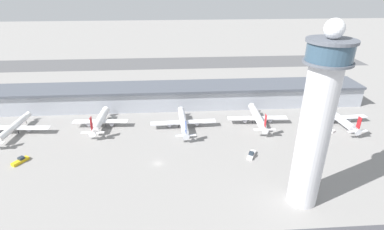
{
  "coord_description": "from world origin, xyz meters",
  "views": [
    {
      "loc": [
        8.15,
        -121.45,
        82.65
      ],
      "look_at": [
        18.49,
        27.59,
        12.24
      ],
      "focal_mm": 28.0,
      "sensor_mm": 36.0,
      "label": 1
    }
  ],
  "objects_px": {
    "airplane_gate_delta": "(258,118)",
    "service_truck_baggage": "(327,129)",
    "control_tower": "(316,122)",
    "airplane_gate_alpha": "(13,128)",
    "airplane_gate_echo": "(338,118)",
    "airplane_gate_bravo": "(100,121)",
    "service_truck_catering": "(20,161)",
    "service_truck_fuel": "(251,155)",
    "airplane_gate_charlie": "(183,122)"
  },
  "relations": [
    {
      "from": "airplane_gate_delta",
      "to": "service_truck_baggage",
      "type": "height_order",
      "value": "airplane_gate_delta"
    },
    {
      "from": "control_tower",
      "to": "airplane_gate_alpha",
      "type": "bearing_deg",
      "value": 155.23
    },
    {
      "from": "airplane_gate_echo",
      "to": "control_tower",
      "type": "bearing_deg",
      "value": -126.93
    },
    {
      "from": "airplane_gate_alpha",
      "to": "service_truck_baggage",
      "type": "relative_size",
      "value": 4.99
    },
    {
      "from": "control_tower",
      "to": "airplane_gate_delta",
      "type": "relative_size",
      "value": 1.94
    },
    {
      "from": "airplane_gate_bravo",
      "to": "airplane_gate_delta",
      "type": "bearing_deg",
      "value": -1.35
    },
    {
      "from": "service_truck_catering",
      "to": "airplane_gate_echo",
      "type": "bearing_deg",
      "value": 9.73
    },
    {
      "from": "control_tower",
      "to": "service_truck_fuel",
      "type": "distance_m",
      "value": 49.16
    },
    {
      "from": "control_tower",
      "to": "airplane_gate_bravo",
      "type": "distance_m",
      "value": 121.17
    },
    {
      "from": "airplane_gate_charlie",
      "to": "service_truck_catering",
      "type": "height_order",
      "value": "airplane_gate_charlie"
    },
    {
      "from": "airplane_gate_delta",
      "to": "service_truck_catering",
      "type": "xyz_separation_m",
      "value": [
        -125.35,
        -32.51,
        -3.47
      ]
    },
    {
      "from": "airplane_gate_echo",
      "to": "service_truck_fuel",
      "type": "relative_size",
      "value": 4.72
    },
    {
      "from": "airplane_gate_echo",
      "to": "service_truck_catering",
      "type": "relative_size",
      "value": 4.73
    },
    {
      "from": "airplane_gate_charlie",
      "to": "service_truck_catering",
      "type": "distance_m",
      "value": 85.88
    },
    {
      "from": "airplane_gate_delta",
      "to": "service_truck_fuel",
      "type": "relative_size",
      "value": 4.4
    },
    {
      "from": "service_truck_fuel",
      "to": "airplane_gate_charlie",
      "type": "bearing_deg",
      "value": 134.99
    },
    {
      "from": "airplane_gate_charlie",
      "to": "airplane_gate_delta",
      "type": "bearing_deg",
      "value": 2.81
    },
    {
      "from": "control_tower",
      "to": "airplane_gate_delta",
      "type": "xyz_separation_m",
      "value": [
        0.41,
        67.85,
        -31.04
      ]
    },
    {
      "from": "service_truck_fuel",
      "to": "service_truck_catering",
      "type": "bearing_deg",
      "value": 178.78
    },
    {
      "from": "airplane_gate_echo",
      "to": "service_truck_fuel",
      "type": "distance_m",
      "value": 68.98
    },
    {
      "from": "airplane_gate_charlie",
      "to": "airplane_gate_delta",
      "type": "relative_size",
      "value": 1.06
    },
    {
      "from": "airplane_gate_alpha",
      "to": "service_truck_baggage",
      "type": "height_order",
      "value": "airplane_gate_alpha"
    },
    {
      "from": "airplane_gate_delta",
      "to": "service_truck_baggage",
      "type": "relative_size",
      "value": 4.44
    },
    {
      "from": "airplane_gate_echo",
      "to": "airplane_gate_charlie",
      "type": "bearing_deg",
      "value": 179.7
    },
    {
      "from": "control_tower",
      "to": "airplane_gate_echo",
      "type": "bearing_deg",
      "value": 53.07
    },
    {
      "from": "service_truck_baggage",
      "to": "airplane_gate_delta",
      "type": "bearing_deg",
      "value": 164.83
    },
    {
      "from": "airplane_gate_bravo",
      "to": "airplane_gate_delta",
      "type": "relative_size",
      "value": 0.9
    },
    {
      "from": "airplane_gate_charlie",
      "to": "control_tower",
      "type": "bearing_deg",
      "value": -55.78
    },
    {
      "from": "control_tower",
      "to": "service_truck_catering",
      "type": "relative_size",
      "value": 8.56
    },
    {
      "from": "airplane_gate_bravo",
      "to": "airplane_gate_delta",
      "type": "distance_m",
      "value": 94.23
    },
    {
      "from": "airplane_gate_bravo",
      "to": "service_truck_fuel",
      "type": "relative_size",
      "value": 3.94
    },
    {
      "from": "airplane_gate_charlie",
      "to": "airplane_gate_delta",
      "type": "height_order",
      "value": "airplane_gate_delta"
    },
    {
      "from": "airplane_gate_bravo",
      "to": "service_truck_baggage",
      "type": "relative_size",
      "value": 3.99
    },
    {
      "from": "control_tower",
      "to": "airplane_gate_echo",
      "type": "relative_size",
      "value": 1.81
    },
    {
      "from": "control_tower",
      "to": "airplane_gate_bravo",
      "type": "relative_size",
      "value": 2.17
    },
    {
      "from": "airplane_gate_alpha",
      "to": "service_truck_fuel",
      "type": "height_order",
      "value": "airplane_gate_alpha"
    },
    {
      "from": "control_tower",
      "to": "service_truck_catering",
      "type": "xyz_separation_m",
      "value": [
        -124.94,
        35.34,
        -34.51
      ]
    },
    {
      "from": "airplane_gate_echo",
      "to": "airplane_gate_delta",
      "type": "bearing_deg",
      "value": 176.82
    },
    {
      "from": "airplane_gate_alpha",
      "to": "airplane_gate_delta",
      "type": "relative_size",
      "value": 1.12
    },
    {
      "from": "airplane_gate_charlie",
      "to": "service_truck_fuel",
      "type": "height_order",
      "value": "airplane_gate_charlie"
    },
    {
      "from": "airplane_gate_delta",
      "to": "service_truck_baggage",
      "type": "xyz_separation_m",
      "value": [
        38.7,
        -10.5,
        -3.53
      ]
    },
    {
      "from": "control_tower",
      "to": "service_truck_catering",
      "type": "height_order",
      "value": "control_tower"
    },
    {
      "from": "service_truck_baggage",
      "to": "service_truck_catering",
      "type": "bearing_deg",
      "value": -172.36
    },
    {
      "from": "airplane_gate_alpha",
      "to": "service_truck_catering",
      "type": "bearing_deg",
      "value": -61.34
    },
    {
      "from": "control_tower",
      "to": "airplane_gate_delta",
      "type": "bearing_deg",
      "value": 89.65
    },
    {
      "from": "airplane_gate_delta",
      "to": "airplane_gate_charlie",
      "type": "bearing_deg",
      "value": -177.19
    },
    {
      "from": "airplane_gate_alpha",
      "to": "service_truck_fuel",
      "type": "distance_m",
      "value": 133.29
    },
    {
      "from": "airplane_gate_delta",
      "to": "service_truck_fuel",
      "type": "bearing_deg",
      "value": -109.48
    },
    {
      "from": "control_tower",
      "to": "airplane_gate_charlie",
      "type": "relative_size",
      "value": 1.83
    },
    {
      "from": "service_truck_fuel",
      "to": "airplane_gate_echo",
      "type": "bearing_deg",
      "value": 27.88
    }
  ]
}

